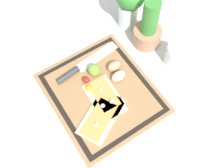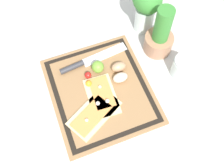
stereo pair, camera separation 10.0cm
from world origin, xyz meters
name	(u,v)px [view 2 (the right image)]	position (x,y,z in m)	size (l,w,h in m)	color
ground_plane	(101,92)	(0.00, 0.00, 0.00)	(6.00, 6.00, 0.00)	silver
cutting_board	(101,91)	(0.00, 0.00, 0.01)	(0.43, 0.38, 0.02)	#997047
pizza_slice_near	(94,114)	(0.09, -0.06, 0.02)	(0.19, 0.22, 0.02)	beige
pizza_slice_far	(102,95)	(0.03, 0.00, 0.02)	(0.18, 0.11, 0.02)	beige
knife	(83,63)	(-0.14, -0.03, 0.03)	(0.06, 0.29, 0.02)	silver
egg_brown	(119,67)	(-0.06, 0.10, 0.04)	(0.04, 0.06, 0.04)	tan
egg_pink	(120,78)	(-0.01, 0.09, 0.04)	(0.04, 0.06, 0.04)	beige
lime	(98,67)	(-0.09, 0.02, 0.04)	(0.05, 0.05, 0.05)	#70A838
cherry_tomato_red	(88,75)	(-0.07, -0.03, 0.03)	(0.03, 0.03, 0.03)	red
cherry_tomato_yellow	(89,83)	(-0.04, -0.04, 0.03)	(0.02, 0.02, 0.02)	gold
herb_pot	(160,37)	(-0.11, 0.30, 0.08)	(0.12, 0.12, 0.23)	#AD7A5B
sauce_jar	(182,68)	(0.03, 0.33, 0.04)	(0.08, 0.08, 0.09)	silver
herb_glass	(146,6)	(-0.23, 0.29, 0.14)	(0.13, 0.12, 0.23)	silver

